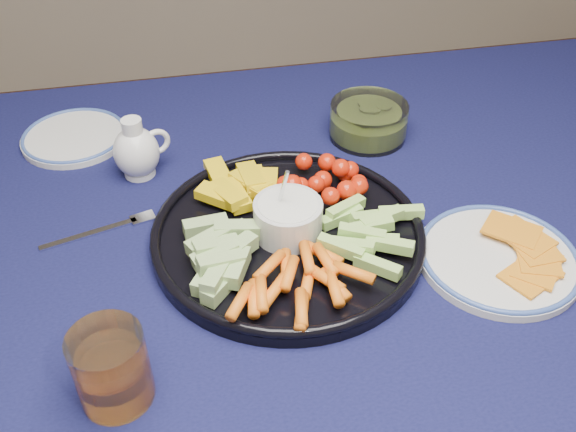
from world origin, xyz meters
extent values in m
cylinder|color=#4B2E19|center=(0.72, 0.42, 0.35)|extent=(0.07, 0.07, 0.70)
cube|color=#4B2E19|center=(0.00, 0.00, 0.72)|extent=(1.60, 1.00, 0.04)
cube|color=black|center=(0.00, 0.00, 0.74)|extent=(1.66, 1.06, 0.01)
cube|color=black|center=(0.00, 0.53, 0.60)|extent=(1.66, 0.01, 0.30)
cylinder|color=black|center=(0.00, 0.00, 0.75)|extent=(0.38, 0.38, 0.02)
torus|color=black|center=(0.00, 0.00, 0.77)|extent=(0.38, 0.38, 0.01)
cylinder|color=silver|center=(0.00, 0.00, 0.79)|extent=(0.10, 0.10, 0.05)
cylinder|color=silver|center=(0.00, 0.00, 0.81)|extent=(0.08, 0.08, 0.01)
cylinder|color=white|center=(-0.20, 0.21, 0.75)|extent=(0.05, 0.05, 0.01)
ellipsoid|color=white|center=(-0.20, 0.21, 0.79)|extent=(0.07, 0.07, 0.08)
cylinder|color=white|center=(-0.20, 0.21, 0.83)|extent=(0.03, 0.03, 0.03)
torus|color=white|center=(-0.17, 0.22, 0.80)|extent=(0.05, 0.02, 0.05)
torus|color=#38539D|center=(-0.20, 0.21, 0.82)|extent=(0.04, 0.04, 0.00)
cylinder|color=white|center=(0.19, 0.24, 0.78)|extent=(0.13, 0.13, 0.06)
cylinder|color=#52621C|center=(0.19, 0.24, 0.77)|extent=(0.11, 0.11, 0.03)
cylinder|color=silver|center=(0.27, -0.10, 0.75)|extent=(0.22, 0.22, 0.01)
torus|color=#38539D|center=(0.27, -0.10, 0.76)|extent=(0.22, 0.22, 0.01)
cylinder|color=white|center=(-0.24, -0.21, 0.79)|extent=(0.08, 0.08, 0.10)
cylinder|color=orange|center=(-0.24, -0.21, 0.77)|extent=(0.07, 0.07, 0.05)
cube|color=silver|center=(-0.28, 0.07, 0.75)|extent=(0.14, 0.05, 0.00)
cube|color=silver|center=(-0.20, 0.10, 0.75)|extent=(0.04, 0.03, 0.00)
cube|color=silver|center=(0.32, -0.12, 0.75)|extent=(0.12, 0.03, 0.00)
cylinder|color=silver|center=(-0.31, 0.33, 0.75)|extent=(0.18, 0.18, 0.01)
torus|color=#38539D|center=(-0.31, 0.33, 0.76)|extent=(0.18, 0.18, 0.01)
camera|label=1|loc=(-0.14, -0.66, 1.36)|focal=40.00mm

